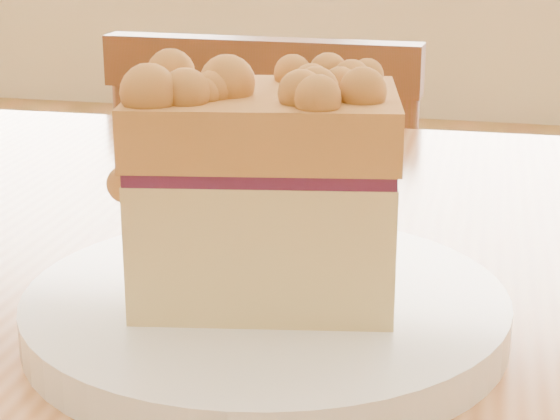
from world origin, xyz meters
name	(u,v)px	position (x,y,z in m)	size (l,w,h in m)	color
cafe_table_main	(113,407)	(-0.05, 0.12, 0.64)	(1.09, 0.74, 0.75)	tan
cafe_chair_main	(290,338)	(-0.07, 0.70, 0.42)	(0.38, 0.38, 0.83)	brown
plate	(266,311)	(0.08, 0.03, 0.76)	(0.24, 0.24, 0.02)	white
cake_slice	(261,181)	(0.07, 0.03, 0.83)	(0.14, 0.11, 0.12)	#DBC67C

